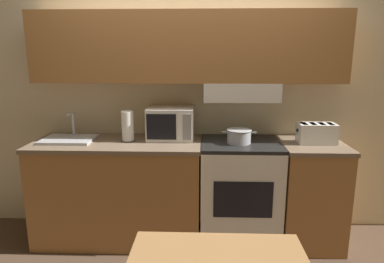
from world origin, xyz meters
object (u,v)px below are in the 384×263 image
(cooking_pot, at_px, (239,136))
(toaster, at_px, (317,133))
(stove_range, at_px, (239,191))
(sink_basin, at_px, (69,139))
(paper_towel_roll, at_px, (128,126))
(microwave, at_px, (171,123))

(cooking_pot, height_order, toaster, toaster)
(stove_range, distance_m, toaster, 0.85)
(sink_basin, relative_size, paper_towel_roll, 1.67)
(cooking_pot, xyz_separation_m, paper_towel_roll, (-0.97, 0.03, 0.07))
(cooking_pot, bearing_deg, microwave, 166.47)
(toaster, height_order, paper_towel_roll, paper_towel_roll)
(stove_range, relative_size, toaster, 2.80)
(toaster, height_order, sink_basin, sink_basin)
(microwave, bearing_deg, paper_towel_roll, -162.84)
(microwave, distance_m, paper_towel_roll, 0.39)
(microwave, bearing_deg, cooking_pot, -13.53)
(cooking_pot, relative_size, sink_basin, 0.66)
(stove_range, xyz_separation_m, sink_basin, (-1.52, -0.01, 0.48))
(stove_range, distance_m, paper_towel_roll, 1.16)
(stove_range, bearing_deg, sink_basin, -179.69)
(microwave, height_order, sink_basin, microwave)
(stove_range, relative_size, cooking_pot, 3.13)
(stove_range, relative_size, microwave, 2.24)
(sink_basin, bearing_deg, cooking_pot, -0.89)
(toaster, bearing_deg, stove_range, 179.37)
(sink_basin, bearing_deg, microwave, 7.68)
(microwave, relative_size, paper_towel_roll, 1.54)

